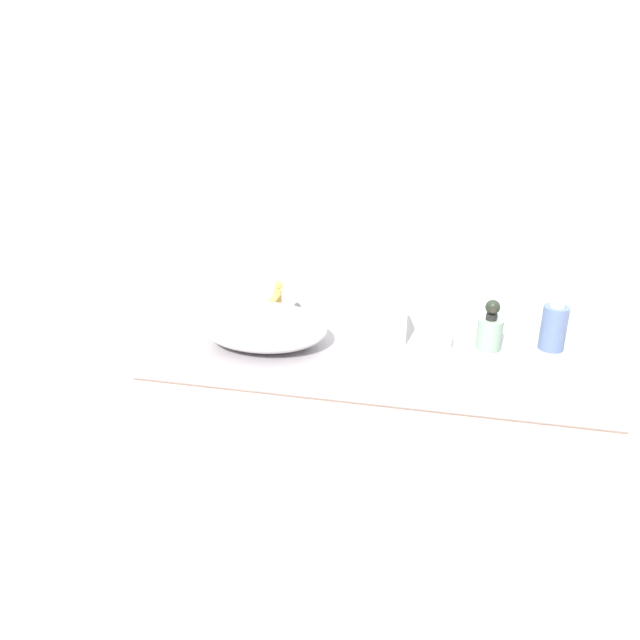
{
  "coord_description": "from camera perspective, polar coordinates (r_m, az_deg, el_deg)",
  "views": [
    {
      "loc": [
        0.19,
        -1.27,
        1.72
      ],
      "look_at": [
        -0.17,
        0.4,
        0.98
      ],
      "focal_mm": 35.12,
      "sensor_mm": 36.0,
      "label": 1
    }
  ],
  "objects": [
    {
      "name": "bathroom_wall_rear",
      "position": [
        2.05,
        6.79,
        11.44
      ],
      "size": [
        6.0,
        0.06,
        2.6
      ],
      "primitive_type": "cube",
      "color": "silver",
      "rests_on": "ground"
    },
    {
      "name": "vanity_counter",
      "position": [
        2.12,
        4.57,
        -13.33
      ],
      "size": [
        1.38,
        0.54,
        0.9
      ],
      "color": "beige",
      "rests_on": "ground"
    },
    {
      "name": "wall_mirror_panel",
      "position": [
        1.98,
        6.76,
        18.23
      ],
      "size": [
        1.26,
        0.01,
        1.29
      ],
      "primitive_type": "cube",
      "color": "#B2BCC6",
      "rests_on": "vanity_counter"
    },
    {
      "name": "sink_basin",
      "position": [
        1.87,
        -5.19,
        -0.61
      ],
      "size": [
        0.39,
        0.26,
        0.12
      ],
      "primitive_type": "ellipsoid",
      "color": "silver",
      "rests_on": "vanity_counter"
    },
    {
      "name": "faucet",
      "position": [
        2.0,
        -3.96,
        1.69
      ],
      "size": [
        0.03,
        0.12,
        0.14
      ],
      "color": "gold",
      "rests_on": "vanity_counter"
    },
    {
      "name": "soap_dispenser",
      "position": [
        1.92,
        15.24,
        -0.84
      ],
      "size": [
        0.07,
        0.07,
        0.15
      ],
      "color": "gray",
      "rests_on": "vanity_counter"
    },
    {
      "name": "lotion_bottle",
      "position": [
        1.97,
        20.53,
        -0.59
      ],
      "size": [
        0.07,
        0.07,
        0.15
      ],
      "color": "slate",
      "rests_on": "vanity_counter"
    },
    {
      "name": "tissue_box",
      "position": [
        1.92,
        5.95,
        0.18
      ],
      "size": [
        0.14,
        0.14,
        0.16
      ],
      "color": "beige",
      "rests_on": "vanity_counter"
    },
    {
      "name": "candle_jar",
      "position": [
        1.91,
        11.12,
        -1.79
      ],
      "size": [
        0.06,
        0.06,
        0.05
      ],
      "primitive_type": "cylinder",
      "color": "silver",
      "rests_on": "vanity_counter"
    }
  ]
}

